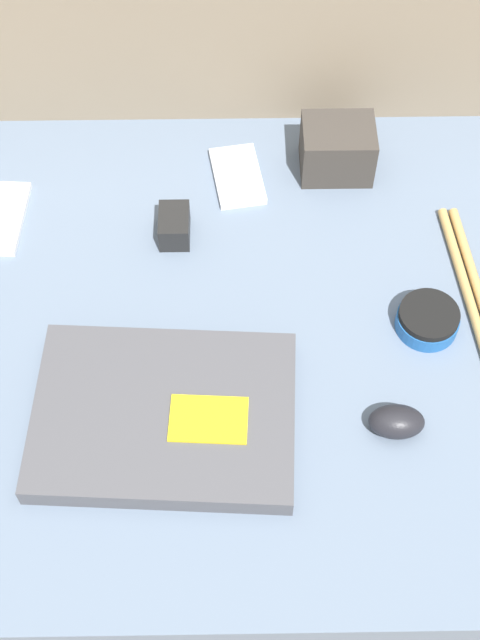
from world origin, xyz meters
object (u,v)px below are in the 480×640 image
Objects in this scene: laptop at (165,415)px; speaker_puck at (427,317)px; phone_black at (236,176)px; charger_brick at (174,226)px; computer_mouse at (396,422)px; camera_pouch at (337,149)px.

speaker_puck is at bearing 25.61° from laptop.
charger_brick reaches higher than phone_black.
phone_black is 0.13m from charger_brick.
phone_black is (0.09, 0.38, -0.01)m from laptop.
phone_black is at bearing 80.42° from laptop.
computer_mouse is 0.40m from charger_brick.
camera_pouch is at bearing 109.41° from speaker_puck.
camera_pouch reaches higher than charger_brick.
computer_mouse is at bearing -48.11° from charger_brick.
camera_pouch reaches higher than phone_black.
speaker_puck is 0.78× the size of camera_pouch.
charger_brick is at bearing 133.48° from computer_mouse.
computer_mouse is 0.85× the size of speaker_puck.
computer_mouse is at bearing 0.44° from laptop.
camera_pouch is (-0.10, 0.27, 0.02)m from speaker_puck.
charger_brick is (-0.23, -0.12, -0.02)m from camera_pouch.
speaker_puck reaches higher than phone_black.
camera_pouch reaches higher than speaker_puck.
charger_brick reaches higher than laptop.
camera_pouch is (-0.04, 0.42, 0.02)m from computer_mouse.
speaker_puck is at bearing 70.87° from computer_mouse.
phone_black is at bearing 116.14° from computer_mouse.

